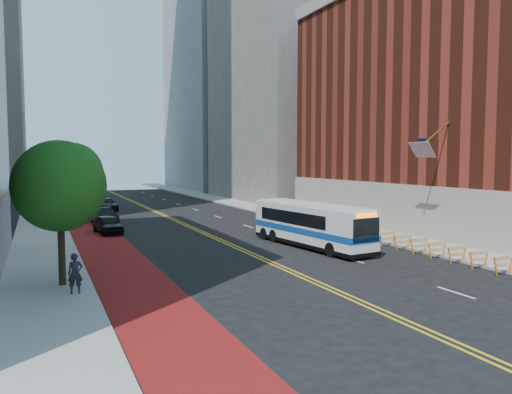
{
  "coord_description": "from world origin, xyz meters",
  "views": [
    {
      "loc": [
        -12.24,
        -18.48,
        5.98
      ],
      "look_at": [
        -0.59,
        8.0,
        3.77
      ],
      "focal_mm": 35.0,
      "sensor_mm": 36.0,
      "label": 1
    }
  ],
  "objects_px": {
    "car_a": "(108,224)",
    "pedestrian": "(75,273)",
    "transit_bus": "(310,224)",
    "car_c": "(106,204)",
    "street_tree": "(61,182)",
    "car_b": "(104,216)"
  },
  "relations": [
    {
      "from": "car_a",
      "to": "pedestrian",
      "type": "bearing_deg",
      "value": -108.46
    },
    {
      "from": "street_tree",
      "to": "pedestrian",
      "type": "bearing_deg",
      "value": -78.1
    },
    {
      "from": "transit_bus",
      "to": "pedestrian",
      "type": "relative_size",
      "value": 6.27
    },
    {
      "from": "street_tree",
      "to": "car_a",
      "type": "height_order",
      "value": "street_tree"
    },
    {
      "from": "street_tree",
      "to": "car_a",
      "type": "distance_m",
      "value": 17.72
    },
    {
      "from": "pedestrian",
      "to": "street_tree",
      "type": "bearing_deg",
      "value": 99.4
    },
    {
      "from": "car_a",
      "to": "pedestrian",
      "type": "height_order",
      "value": "pedestrian"
    },
    {
      "from": "transit_bus",
      "to": "car_c",
      "type": "height_order",
      "value": "transit_bus"
    },
    {
      "from": "car_c",
      "to": "street_tree",
      "type": "bearing_deg",
      "value": -106.25
    },
    {
      "from": "car_a",
      "to": "car_b",
      "type": "height_order",
      "value": "car_b"
    },
    {
      "from": "transit_bus",
      "to": "car_c",
      "type": "xyz_separation_m",
      "value": [
        -9.77,
        30.11,
        -0.81
      ]
    },
    {
      "from": "street_tree",
      "to": "car_b",
      "type": "height_order",
      "value": "street_tree"
    },
    {
      "from": "transit_bus",
      "to": "car_c",
      "type": "relative_size",
      "value": 2.18
    },
    {
      "from": "transit_bus",
      "to": "pedestrian",
      "type": "distance_m",
      "value": 16.95
    },
    {
      "from": "pedestrian",
      "to": "car_c",
      "type": "bearing_deg",
      "value": 78.59
    },
    {
      "from": "transit_bus",
      "to": "street_tree",
      "type": "bearing_deg",
      "value": -170.02
    },
    {
      "from": "car_c",
      "to": "car_a",
      "type": "bearing_deg",
      "value": -102.71
    },
    {
      "from": "car_c",
      "to": "pedestrian",
      "type": "xyz_separation_m",
      "value": [
        -5.77,
        -36.84,
        0.29
      ]
    },
    {
      "from": "street_tree",
      "to": "car_a",
      "type": "relative_size",
      "value": 1.57
    },
    {
      "from": "transit_bus",
      "to": "pedestrian",
      "type": "height_order",
      "value": "transit_bus"
    },
    {
      "from": "transit_bus",
      "to": "car_a",
      "type": "xyz_separation_m",
      "value": [
        -11.84,
        11.87,
        -0.82
      ]
    },
    {
      "from": "car_b",
      "to": "car_c",
      "type": "xyz_separation_m",
      "value": [
        1.63,
        11.8,
        -0.0
      ]
    }
  ]
}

